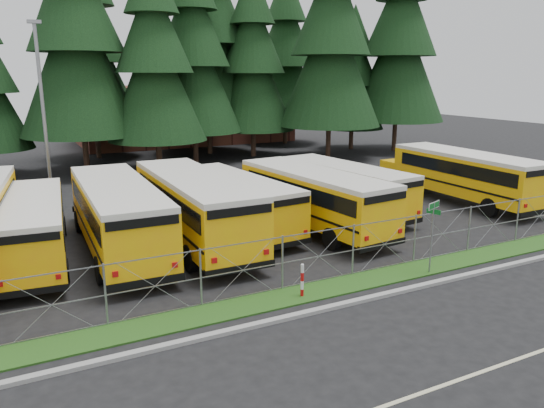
{
  "coord_description": "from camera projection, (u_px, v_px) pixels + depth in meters",
  "views": [
    {
      "loc": [
        -12.29,
        -16.32,
        7.47
      ],
      "look_at": [
        -1.84,
        4.0,
        1.77
      ],
      "focal_mm": 35.0,
      "sensor_mm": 36.0,
      "label": 1
    }
  ],
  "objects": [
    {
      "name": "conifer_13",
      "position": [
        286.0,
        58.0,
        54.96
      ],
      "size": [
        8.01,
        8.01,
        17.72
      ],
      "primitive_type": null,
      "color": "black",
      "rests_on": "ground"
    },
    {
      "name": "grass_verge",
      "position": [
        385.0,
        276.0,
        19.87
      ],
      "size": [
        50.0,
        1.4,
        0.06
      ],
      "primitive_type": "cube",
      "color": "#1D4714",
      "rests_on": "ground"
    },
    {
      "name": "chainlink_fence",
      "position": [
        374.0,
        246.0,
        20.24
      ],
      "size": [
        44.0,
        0.1,
        2.0
      ],
      "primitive_type": null,
      "color": "gray",
      "rests_on": "ground"
    },
    {
      "name": "conifer_11",
      "position": [
        91.0,
        52.0,
        45.24
      ],
      "size": [
        8.28,
        8.28,
        18.32
      ],
      "primitive_type": null,
      "color": "black",
      "rests_on": "ground"
    },
    {
      "name": "light_standard",
      "position": [
        43.0,
        109.0,
        29.02
      ],
      "size": [
        0.7,
        0.35,
        10.14
      ],
      "color": "gray",
      "rests_on": "ground"
    },
    {
      "name": "conifer_6",
      "position": [
        253.0,
        64.0,
        46.47
      ],
      "size": [
        7.37,
        7.37,
        16.3
      ],
      "primitive_type": null,
      "color": "black",
      "rests_on": "ground"
    },
    {
      "name": "bus_1",
      "position": [
        34.0,
        230.0,
        21.26
      ],
      "size": [
        3.34,
        10.29,
        2.65
      ],
      "primitive_type": null,
      "rotation": [
        0.0,
        0.0,
        -0.1
      ],
      "color": "#FFC108",
      "rests_on": "ground"
    },
    {
      "name": "curb",
      "position": [
        410.0,
        289.0,
        18.66
      ],
      "size": [
        50.0,
        0.25,
        0.12
      ],
      "primitive_type": "cube",
      "color": "gray",
      "rests_on": "ground"
    },
    {
      "name": "ground",
      "position": [
        358.0,
        263.0,
        21.34
      ],
      "size": [
        120.0,
        120.0,
        0.0
      ],
      "primitive_type": "plane",
      "color": "black",
      "rests_on": "ground"
    },
    {
      "name": "bus_4",
      "position": [
        235.0,
        203.0,
        25.62
      ],
      "size": [
        3.27,
        10.24,
        2.64
      ],
      "primitive_type": null,
      "rotation": [
        0.0,
        0.0,
        0.09
      ],
      "color": "#FFC108",
      "rests_on": "ground"
    },
    {
      "name": "bus_2",
      "position": [
        117.0,
        217.0,
        22.31
      ],
      "size": [
        3.1,
        11.71,
        3.05
      ],
      "primitive_type": null,
      "rotation": [
        0.0,
        0.0,
        -0.03
      ],
      "color": "#FFC108",
      "rests_on": "ground"
    },
    {
      "name": "street_sign",
      "position": [
        433.0,
        222.0,
        19.75
      ],
      "size": [
        0.79,
        0.52,
        2.81
      ],
      "color": "gray",
      "rests_on": "ground"
    },
    {
      "name": "striped_bollard",
      "position": [
        302.0,
        281.0,
        17.93
      ],
      "size": [
        0.11,
        0.11,
        1.2
      ],
      "primitive_type": "cylinder",
      "color": "#B20C0C",
      "rests_on": "ground"
    },
    {
      "name": "bus_6",
      "position": [
        341.0,
        189.0,
        28.67
      ],
      "size": [
        3.58,
        10.39,
        2.67
      ],
      "primitive_type": null,
      "rotation": [
        0.0,
        0.0,
        0.12
      ],
      "color": "#FFC108",
      "rests_on": "ground"
    },
    {
      "name": "conifer_7",
      "position": [
        331.0,
        44.0,
        44.95
      ],
      "size": [
        8.85,
        8.85,
        19.58
      ],
      "primitive_type": null,
      "color": "black",
      "rests_on": "ground"
    },
    {
      "name": "conifer_9",
      "position": [
        399.0,
        46.0,
        49.63
      ],
      "size": [
        8.92,
        8.92,
        19.72
      ],
      "primitive_type": null,
      "color": "black",
      "rests_on": "ground"
    },
    {
      "name": "conifer_4",
      "position": [
        154.0,
        62.0,
        38.94
      ],
      "size": [
        7.42,
        7.42,
        16.4
      ],
      "primitive_type": null,
      "color": "black",
      "rests_on": "ground"
    },
    {
      "name": "bus_3",
      "position": [
        192.0,
        209.0,
        23.58
      ],
      "size": [
        2.9,
        11.87,
        3.11
      ],
      "primitive_type": null,
      "rotation": [
        0.0,
        0.0,
        -0.01
      ],
      "color": "#FFC108",
      "rests_on": "ground"
    },
    {
      "name": "conifer_5",
      "position": [
        193.0,
        56.0,
        43.28
      ],
      "size": [
        7.91,
        7.91,
        17.49
      ],
      "primitive_type": null,
      "color": "black",
      "rests_on": "ground"
    },
    {
      "name": "bus_5",
      "position": [
        309.0,
        199.0,
        25.74
      ],
      "size": [
        3.73,
        11.28,
        2.9
      ],
      "primitive_type": null,
      "rotation": [
        0.0,
        0.0,
        0.1
      ],
      "color": "#FFC108",
      "rests_on": "ground"
    },
    {
      "name": "bus_east",
      "position": [
        460.0,
        177.0,
        31.1
      ],
      "size": [
        2.69,
        11.34,
        2.97
      ],
      "primitive_type": null,
      "rotation": [
        0.0,
        0.0,
        -0.0
      ],
      "color": "#FFC108",
      "rests_on": "ground"
    },
    {
      "name": "conifer_8",
      "position": [
        353.0,
        79.0,
        51.4
      ],
      "size": [
        6.19,
        6.19,
        13.7
      ],
      "primitive_type": null,
      "color": "black",
      "rests_on": "ground"
    },
    {
      "name": "conifer_3",
      "position": [
        76.0,
        38.0,
        38.05
      ],
      "size": [
        8.87,
        8.87,
        19.61
      ],
      "primitive_type": null,
      "color": "black",
      "rests_on": "ground"
    },
    {
      "name": "road_lane_line",
      "position": [
        533.0,
        354.0,
        14.44
      ],
      "size": [
        50.0,
        0.12,
        0.01
      ],
      "primitive_type": "cube",
      "color": "beige",
      "rests_on": "ground"
    },
    {
      "name": "brick_building",
      "position": [
        185.0,
        114.0,
        57.79
      ],
      "size": [
        22.0,
        10.0,
        6.0
      ],
      "primitive_type": "cube",
      "color": "brown",
      "rests_on": "ground"
    },
    {
      "name": "conifer_12",
      "position": [
        207.0,
        32.0,
        47.37
      ],
      "size": [
        9.87,
        9.87,
        21.82
      ],
      "primitive_type": null,
      "color": "black",
      "rests_on": "ground"
    }
  ]
}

